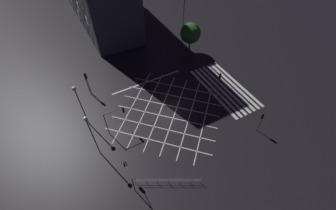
{
  "coord_description": "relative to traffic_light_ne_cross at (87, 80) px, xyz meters",
  "views": [
    {
      "loc": [
        -20.39,
        11.11,
        27.1
      ],
      "look_at": [
        0.0,
        0.0,
        1.43
      ],
      "focal_mm": 24.0,
      "sensor_mm": 36.0,
      "label": 1
    }
  ],
  "objects": [
    {
      "name": "traffic_light_median_south",
      "position": [
        -9.81,
        -19.13,
        -0.19
      ],
      "size": [
        0.36,
        0.39,
        4.0
      ],
      "rotation": [
        0.0,
        0.0,
        1.57
      ],
      "color": "#424244",
      "rests_on": "ground_plane"
    },
    {
      "name": "traffic_light_ne_cross",
      "position": [
        0.0,
        0.0,
        0.0
      ],
      "size": [
        0.36,
        0.39,
        4.28
      ],
      "rotation": [
        0.0,
        0.0,
        -1.57
      ],
      "color": "#424244",
      "rests_on": "ground_plane"
    },
    {
      "name": "ground_plane",
      "position": [
        -9.69,
        -9.64,
        -3.05
      ],
      "size": [
        200.0,
        200.0,
        0.0
      ],
      "primitive_type": "plane",
      "color": "black"
    },
    {
      "name": "traffic_light_ne_main",
      "position": [
        -0.04,
        -0.08,
        0.16
      ],
      "size": [
        0.39,
        0.36,
        4.51
      ],
      "rotation": [
        0.0,
        0.0,
        3.14
      ],
      "color": "#424244",
      "rests_on": "ground_plane"
    },
    {
      "name": "road_markings",
      "position": [
        -9.28,
        -16.4,
        -3.05
      ],
      "size": [
        19.82,
        24.16,
        0.01
      ],
      "color": "silver",
      "rests_on": "ground_plane"
    },
    {
      "name": "street_lamp_west",
      "position": [
        4.98,
        -21.04,
        4.18
      ],
      "size": [
        0.54,
        0.54,
        10.35
      ],
      "color": "#424244",
      "rests_on": "ground_plane"
    },
    {
      "name": "street_lamp_far",
      "position": [
        -11.87,
        2.1,
        2.43
      ],
      "size": [
        0.51,
        0.51,
        7.74
      ],
      "color": "#424244",
      "rests_on": "ground_plane"
    },
    {
      "name": "traffic_light_nw_main",
      "position": [
        -17.64,
        -0.07,
        -0.36
      ],
      "size": [
        2.48,
        0.36,
        3.66
      ],
      "color": "#424244",
      "rests_on": "ground_plane"
    },
    {
      "name": "street_tree_near",
      "position": [
        2.41,
        -21.18,
        1.24
      ],
      "size": [
        3.99,
        3.99,
        6.29
      ],
      "color": "#473323",
      "rests_on": "ground_plane"
    },
    {
      "name": "pedestrian_railing",
      "position": [
        -19.99,
        -4.02,
        -2.38
      ],
      "size": [
        3.91,
        7.14,
        1.05
      ],
      "rotation": [
        0.0,
        0.0,
        -2.07
      ],
      "color": "#B7B7BC",
      "rests_on": "ground_plane"
    },
    {
      "name": "traffic_light_median_north",
      "position": [
        -9.5,
        -1.52,
        0.26
      ],
      "size": [
        0.36,
        2.96,
        4.48
      ],
      "rotation": [
        0.0,
        0.0,
        -1.57
      ],
      "color": "#424244",
      "rests_on": "ground_plane"
    },
    {
      "name": "traffic_light_sw_main",
      "position": [
        -19.16,
        -19.34,
        -0.4
      ],
      "size": [
        0.39,
        0.36,
        3.71
      ],
      "color": "#424244",
      "rests_on": "ground_plane"
    },
    {
      "name": "street_lamp_east",
      "position": [
        -6.08,
        2.1,
        2.68
      ],
      "size": [
        0.58,
        0.58,
        7.56
      ],
      "color": "#424244",
      "rests_on": "ground_plane"
    },
    {
      "name": "traffic_light_se_cross",
      "position": [
        -0.27,
        -18.63,
        -0.61
      ],
      "size": [
        0.36,
        0.39,
        3.41
      ],
      "rotation": [
        0.0,
        0.0,
        1.57
      ],
      "color": "#424244",
      "rests_on": "ground_plane"
    }
  ]
}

